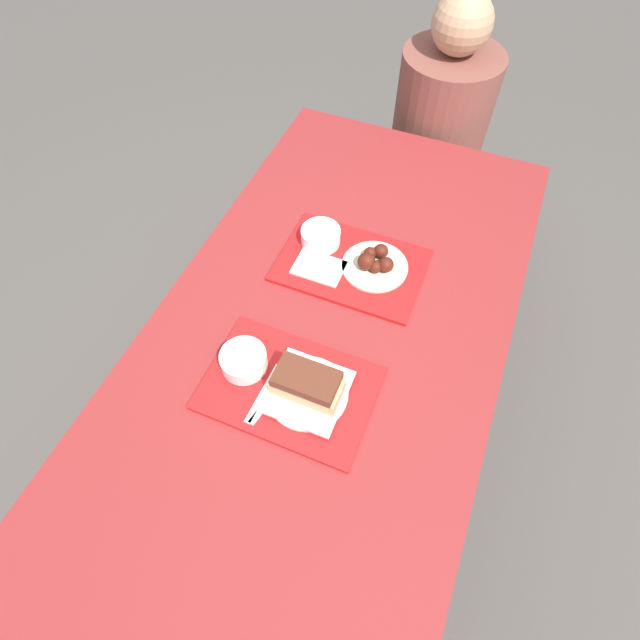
% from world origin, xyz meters
% --- Properties ---
extents(ground_plane, '(12.00, 12.00, 0.00)m').
position_xyz_m(ground_plane, '(0.00, 0.00, 0.00)').
color(ground_plane, '#4C4742').
extents(picnic_table, '(0.93, 1.89, 0.73)m').
position_xyz_m(picnic_table, '(0.00, 0.00, 0.65)').
color(picnic_table, maroon).
rests_on(picnic_table, ground_plane).
extents(picnic_bench_far, '(0.88, 0.28, 0.44)m').
position_xyz_m(picnic_bench_far, '(0.00, 1.16, 0.37)').
color(picnic_bench_far, maroon).
rests_on(picnic_bench_far, ground_plane).
extents(tray_near, '(0.42, 0.29, 0.01)m').
position_xyz_m(tray_near, '(-0.02, -0.17, 0.74)').
color(tray_near, red).
rests_on(tray_near, picnic_table).
extents(tray_far, '(0.42, 0.29, 0.01)m').
position_xyz_m(tray_far, '(-0.02, 0.27, 0.74)').
color(tray_far, red).
rests_on(tray_far, picnic_table).
extents(bowl_coleslaw_near, '(0.12, 0.12, 0.05)m').
position_xyz_m(bowl_coleslaw_near, '(-0.15, -0.15, 0.77)').
color(bowl_coleslaw_near, white).
rests_on(bowl_coleslaw_near, tray_near).
extents(brisket_sandwich_plate, '(0.20, 0.20, 0.09)m').
position_xyz_m(brisket_sandwich_plate, '(0.03, -0.17, 0.78)').
color(brisket_sandwich_plate, beige).
rests_on(brisket_sandwich_plate, tray_near).
extents(plastic_fork_near, '(0.02, 0.17, 0.00)m').
position_xyz_m(plastic_fork_near, '(-0.07, -0.21, 0.75)').
color(plastic_fork_near, white).
rests_on(plastic_fork_near, tray_near).
extents(plastic_knife_near, '(0.05, 0.17, 0.00)m').
position_xyz_m(plastic_knife_near, '(-0.05, -0.21, 0.75)').
color(plastic_knife_near, white).
rests_on(plastic_knife_near, tray_near).
extents(bowl_coleslaw_far, '(0.12, 0.12, 0.05)m').
position_xyz_m(bowl_coleslaw_far, '(-0.13, 0.31, 0.77)').
color(bowl_coleslaw_far, white).
rests_on(bowl_coleslaw_far, tray_far).
extents(wings_plate_far, '(0.19, 0.19, 0.06)m').
position_xyz_m(wings_plate_far, '(0.05, 0.28, 0.76)').
color(wings_plate_far, beige).
rests_on(wings_plate_far, tray_far).
extents(napkin_far, '(0.14, 0.10, 0.01)m').
position_xyz_m(napkin_far, '(-0.10, 0.21, 0.75)').
color(napkin_far, white).
rests_on(napkin_far, tray_far).
extents(person_seated_across, '(0.37, 0.37, 0.70)m').
position_xyz_m(person_seated_across, '(0.03, 1.16, 0.72)').
color(person_seated_across, brown).
rests_on(person_seated_across, picnic_bench_far).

